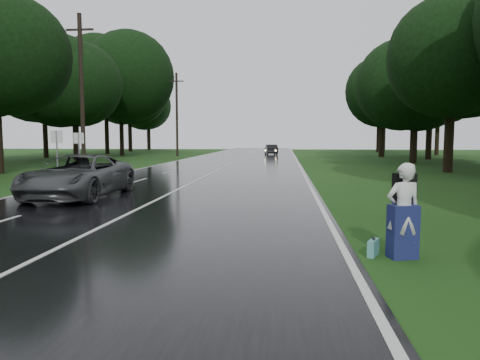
% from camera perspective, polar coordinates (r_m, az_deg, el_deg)
% --- Properties ---
extents(ground, '(160.00, 160.00, 0.00)m').
position_cam_1_polar(ground, '(10.28, -21.28, -7.86)').
color(ground, '#1D4414').
rests_on(ground, ground).
extents(road, '(12.00, 140.00, 0.04)m').
position_cam_1_polar(road, '(29.36, -3.40, 0.95)').
color(road, black).
rests_on(road, ground).
extents(lane_center, '(0.12, 140.00, 0.01)m').
position_cam_1_polar(lane_center, '(29.36, -3.40, 1.00)').
color(lane_center, silver).
rests_on(lane_center, road).
extents(grey_car, '(2.73, 5.83, 1.61)m').
position_cam_1_polar(grey_car, '(17.99, -19.79, 0.47)').
color(grey_car, '#414445').
rests_on(grey_car, road).
extents(far_car, '(1.98, 4.21, 1.33)m').
position_cam_1_polar(far_car, '(59.65, 3.95, 3.86)').
color(far_car, black).
rests_on(far_car, road).
extents(hitchhiker, '(0.75, 0.71, 1.82)m').
position_cam_1_polar(hitchhiker, '(9.10, 19.98, -4.08)').
color(hitchhiker, silver).
rests_on(hitchhiker, ground).
extents(suitcase, '(0.31, 0.46, 0.32)m').
position_cam_1_polar(suitcase, '(9.20, 16.52, -8.23)').
color(suitcase, teal).
rests_on(suitcase, ground).
extents(utility_pole_mid, '(1.80, 0.28, 10.19)m').
position_cam_1_polar(utility_pole_mid, '(31.33, -19.11, 0.90)').
color(utility_pole_mid, black).
rests_on(utility_pole_mid, ground).
extents(utility_pole_far, '(1.80, 0.28, 10.11)m').
position_cam_1_polar(utility_pole_far, '(55.99, -7.93, 3.00)').
color(utility_pole_far, black).
rests_on(utility_pole_far, ground).
extents(road_sign_a, '(0.64, 0.10, 2.66)m').
position_cam_1_polar(road_sign_a, '(25.43, -22.04, -0.17)').
color(road_sign_a, white).
rests_on(road_sign_a, ground).
extents(road_sign_b, '(0.62, 0.10, 2.57)m').
position_cam_1_polar(road_sign_b, '(27.70, -19.60, 0.34)').
color(road_sign_b, white).
rests_on(road_sign_b, ground).
extents(tree_left_d, '(8.74, 8.74, 13.65)m').
position_cam_1_polar(tree_left_d, '(32.70, -28.13, 0.74)').
color(tree_left_d, black).
rests_on(tree_left_d, ground).
extents(tree_left_e, '(8.47, 8.47, 13.23)m').
position_cam_1_polar(tree_left_e, '(48.28, -19.96, 2.35)').
color(tree_left_e, black).
rests_on(tree_left_e, ground).
extents(tree_left_f, '(10.77, 10.77, 16.83)m').
position_cam_1_polar(tree_left_f, '(59.00, -14.69, 2.99)').
color(tree_left_f, black).
rests_on(tree_left_f, ground).
extents(tree_right_d, '(8.54, 8.54, 13.35)m').
position_cam_1_polar(tree_right_d, '(32.85, 24.78, 0.90)').
color(tree_right_d, black).
rests_on(tree_right_d, ground).
extents(tree_right_e, '(7.54, 7.54, 11.79)m').
position_cam_1_polar(tree_right_e, '(43.17, 21.04, 1.99)').
color(tree_right_e, black).
rests_on(tree_right_e, ground).
extents(tree_right_f, '(8.72, 8.72, 13.63)m').
position_cam_1_polar(tree_right_f, '(56.32, 17.46, 2.82)').
color(tree_right_f, black).
rests_on(tree_right_f, ground).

